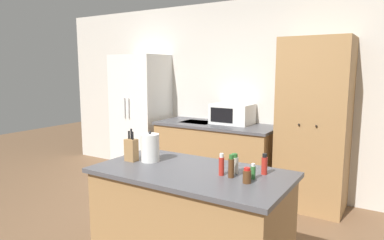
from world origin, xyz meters
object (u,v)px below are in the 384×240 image
spice_bottle_orange_cap (221,165)px  spice_bottle_short_red (231,167)px  knife_block (131,149)px  spice_bottle_tall_dark (234,164)px  fire_extinguisher (119,158)px  kettle (150,148)px  spice_bottle_pale_salt (253,172)px  microwave (232,114)px  spice_bottle_amber_oil (247,176)px  refrigerator (141,116)px  pantry_cabinet (314,125)px  spice_bottle_green_herb (264,165)px

spice_bottle_orange_cap → spice_bottle_short_red: bearing=-6.5°
knife_block → spice_bottle_tall_dark: size_ratio=1.86×
knife_block → fire_extinguisher: bearing=136.3°
spice_bottle_short_red → spice_bottle_orange_cap: spice_bottle_short_red is taller
knife_block → spice_bottle_tall_dark: (0.88, 0.15, -0.03)m
spice_bottle_tall_dark → spice_bottle_short_red: size_ratio=0.89×
kettle → spice_bottle_pale_salt: bearing=1.0°
microwave → kettle: microwave is taller
spice_bottle_amber_oil → spice_bottle_orange_cap: (-0.23, 0.06, 0.03)m
kettle → fire_extinguisher: (-2.27, 1.95, -0.85)m
fire_extinguisher → kettle: bearing=-40.8°
spice_bottle_orange_cap → knife_block: bearing=-176.5°
refrigerator → pantry_cabinet: 2.62m
pantry_cabinet → spice_bottle_orange_cap: bearing=-96.2°
pantry_cabinet → knife_block: pantry_cabinet is taller
refrigerator → knife_block: refrigerator is taller
knife_block → spice_bottle_tall_dark: 0.90m
spice_bottle_short_red → pantry_cabinet: bearing=86.2°
spice_bottle_short_red → spice_bottle_tall_dark: bearing=102.9°
pantry_cabinet → kettle: (-0.90, -1.94, 0.00)m
refrigerator → spice_bottle_short_red: (2.49, -1.95, 0.04)m
spice_bottle_short_red → spice_bottle_green_herb: spice_bottle_short_red is taller
pantry_cabinet → kettle: bearing=-114.8°
spice_bottle_green_herb → knife_block: bearing=-167.7°
fire_extinguisher → refrigerator: bearing=-4.1°
spice_bottle_amber_oil → fire_extinguisher: (-3.18, 2.04, -0.78)m
kettle → pantry_cabinet: bearing=65.2°
spice_bottle_tall_dark → spice_bottle_pale_salt: 0.18m
spice_bottle_short_red → spice_bottle_green_herb: bearing=48.1°
spice_bottle_orange_cap → fire_extinguisher: size_ratio=0.43×
spice_bottle_tall_dark → kettle: 0.75m
spice_bottle_amber_oil → spice_bottle_pale_salt: bearing=89.1°
refrigerator → spice_bottle_amber_oil: size_ratio=17.36×
kettle → refrigerator: bearing=131.9°
spice_bottle_tall_dark → spice_bottle_green_herb: (0.20, 0.09, 0.00)m
refrigerator → spice_bottle_tall_dark: (2.46, -1.85, 0.03)m
refrigerator → spice_bottle_orange_cap: bearing=-38.9°
knife_block → kettle: bearing=28.5°
refrigerator → fire_extinguisher: 0.95m
microwave → spice_bottle_pale_salt: microwave is taller
microwave → spice_bottle_short_red: microwave is taller
spice_bottle_tall_dark → spice_bottle_amber_oil: 0.23m
spice_bottle_tall_dark → spice_bottle_green_herb: size_ratio=0.95×
pantry_cabinet → spice_bottle_pale_salt: (0.01, -1.93, -0.06)m
microwave → fire_extinguisher: microwave is taller
refrigerator → fire_extinguisher: (-0.55, 0.04, -0.77)m
spice_bottle_orange_cap → kettle: kettle is taller
pantry_cabinet → microwave: (-1.09, 0.07, 0.05)m
knife_block → spice_bottle_green_herb: bearing=12.3°
microwave → spice_bottle_tall_dark: size_ratio=3.61×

